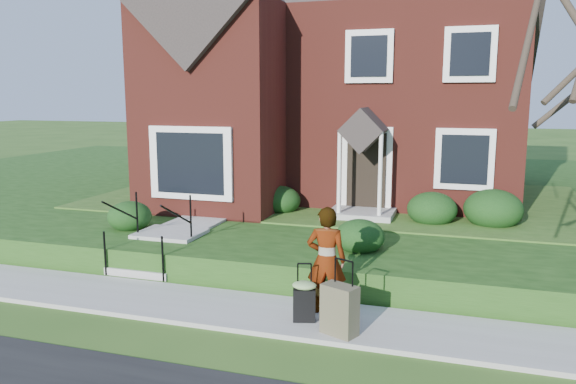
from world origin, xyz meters
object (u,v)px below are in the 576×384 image
at_px(woman, 326,260).
at_px(suitcase_olive, 340,310).
at_px(suitcase_black, 304,299).
at_px(front_steps, 160,246).

relative_size(woman, suitcase_olive, 1.55).
bearing_deg(suitcase_black, front_steps, 136.39).
bearing_deg(woman, suitcase_black, 55.62).
relative_size(front_steps, suitcase_olive, 1.75).
bearing_deg(suitcase_olive, woman, 140.92).
distance_m(front_steps, suitcase_olive, 5.01).
distance_m(woman, suitcase_olive, 1.01).
bearing_deg(front_steps, woman, -21.34).
bearing_deg(suitcase_black, woman, 46.16).
bearing_deg(suitcase_olive, front_steps, 175.82).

